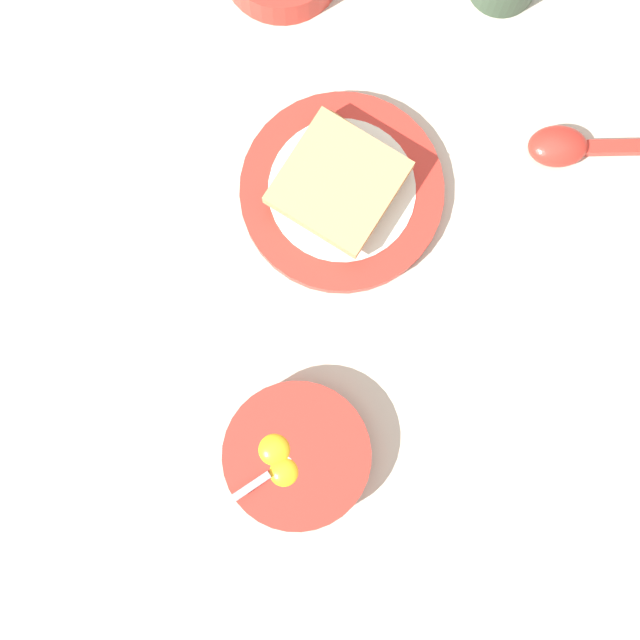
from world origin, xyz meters
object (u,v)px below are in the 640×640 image
at_px(egg_bowl, 296,455).
at_px(toast_sandwich, 339,183).
at_px(toast_plate, 342,192).
at_px(soup_spoon, 570,147).

bearing_deg(egg_bowl, toast_sandwich, 43.70).
bearing_deg(toast_plate, egg_bowl, -137.01).
height_order(egg_bowl, toast_plate, egg_bowl).
xyz_separation_m(egg_bowl, soup_spoon, (0.40, 0.08, -0.01)).
distance_m(egg_bowl, toast_sandwich, 0.26).
distance_m(egg_bowl, soup_spoon, 0.41).
xyz_separation_m(toast_plate, toast_sandwich, (-0.00, 0.00, 0.03)).
height_order(egg_bowl, toast_sandwich, egg_bowl).
distance_m(egg_bowl, toast_plate, 0.26).
xyz_separation_m(egg_bowl, toast_plate, (0.19, 0.18, -0.01)).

